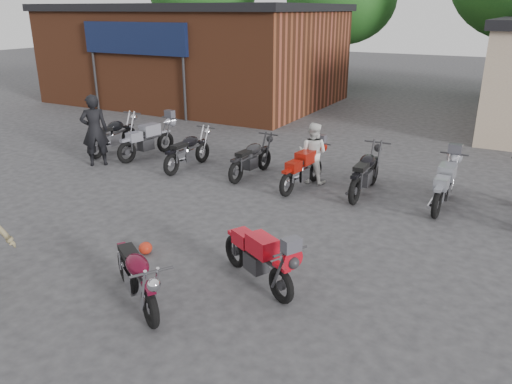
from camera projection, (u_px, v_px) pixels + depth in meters
The scene contains 16 objects.
ground at pixel (158, 275), 8.11m from camera, with size 90.00×90.00×0.00m, color #303033.
brick_building at pixel (196, 57), 23.00m from camera, with size 12.00×8.00×4.00m, color brown.
tree_0 at pixel (203, 8), 31.12m from camera, with size 6.56×6.56×8.20m, color #134717, non-canonical shape.
tree_1 at pixel (340, 16), 27.20m from camera, with size 5.92×5.92×7.40m, color #134717, non-canonical shape.
vintage_motorcycle at pixel (136, 272), 7.13m from camera, with size 1.82×0.60×1.05m, color #560A1F, non-canonical shape.
sportbike at pixel (258, 255), 7.66m from camera, with size 1.79×0.59×1.04m, color red, non-canonical shape.
helmet at pixel (145, 248), 8.77m from camera, with size 0.24×0.24×0.22m, color #AB2412.
person_dark at pixel (95, 130), 13.49m from camera, with size 0.71×0.47×1.95m, color black.
person_light at pixel (313, 153), 12.20m from camera, with size 0.73×0.57×1.50m, color silver.
row_bike_0 at pixel (113, 133), 14.84m from camera, with size 2.02×0.67×1.17m, color black, non-canonical shape.
row_bike_1 at pixel (147, 138), 14.34m from camera, with size 1.98×0.65×1.15m, color #9394A0, non-canonical shape.
row_bike_2 at pixel (188, 149), 13.34m from camera, with size 1.89×0.62×1.10m, color black, non-canonical shape.
row_bike_3 at pixel (251, 156), 12.72m from camera, with size 1.84×0.61×1.07m, color black, non-canonical shape.
row_bike_4 at pixel (303, 167), 11.87m from camera, with size 1.83×0.60×1.06m, color #A2180D, non-canonical shape.
row_bike_5 at pixel (366, 170), 11.47m from camera, with size 2.02×0.66×1.17m, color black, non-canonical shape.
row_bike_6 at pixel (445, 183), 10.71m from camera, with size 1.92×0.63×1.12m, color gray, non-canonical shape.
Camera 1 is at (4.83, -5.50, 4.07)m, focal length 35.00 mm.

